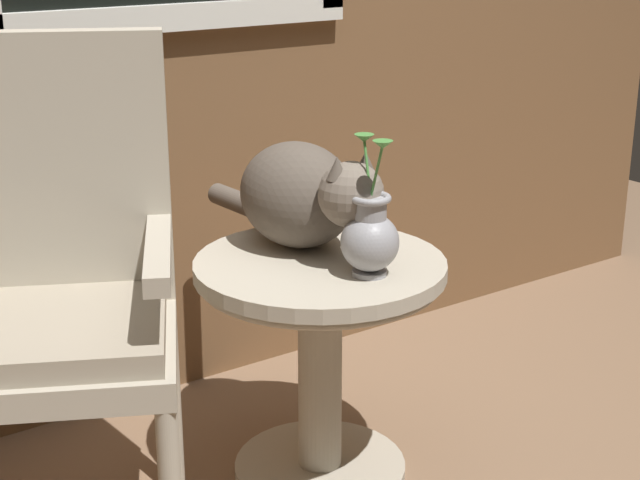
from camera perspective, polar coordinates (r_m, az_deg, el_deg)
wicker_side_table at (r=2.32m, az=-0.00°, el=-5.08°), size 0.59×0.59×0.57m
wicker_chair at (r=2.09m, az=-15.73°, el=-2.38°), size 0.68×0.66×1.11m
cat at (r=2.31m, az=-1.02°, el=2.67°), size 0.27×0.63×0.27m
pewter_vase_with_ivy at (r=2.14m, az=2.95°, el=0.29°), size 0.13×0.13×0.32m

